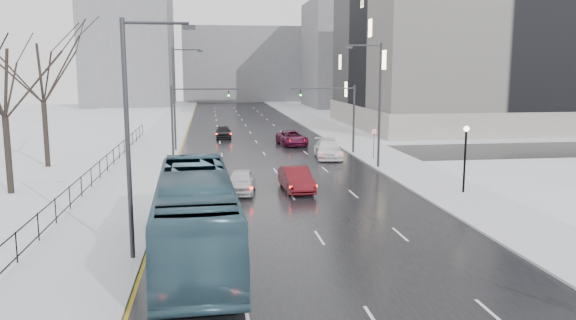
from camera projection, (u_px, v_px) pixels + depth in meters
name	position (u px, v px, depth m)	size (l,w,h in m)	color
road	(255.00, 140.00, 63.89)	(16.00, 150.00, 0.04)	black
cross_road	(265.00, 156.00, 52.16)	(130.00, 10.00, 0.04)	black
sidewalk_left	(161.00, 141.00, 62.43)	(5.00, 150.00, 0.16)	silver
sidewalk_right	(345.00, 137.00, 65.32)	(5.00, 150.00, 0.16)	silver
park_strip	(72.00, 142.00, 61.13)	(14.00, 150.00, 0.12)	white
tree_park_d	(11.00, 195.00, 36.03)	(8.75, 8.75, 12.50)	black
tree_park_e	(48.00, 168.00, 45.75)	(9.45, 9.45, 13.50)	black
iron_fence	(74.00, 192.00, 32.64)	(0.06, 70.00, 1.30)	black
streetlight_r_mid	(377.00, 99.00, 44.56)	(2.95, 0.25, 10.00)	#2D2D33
streetlight_l_near	(133.00, 128.00, 22.77)	(2.95, 0.25, 10.00)	#2D2D33
streetlight_l_far	(176.00, 94.00, 54.04)	(2.95, 0.25, 10.00)	#2D2D33
lamppost_r_mid	(465.00, 149.00, 35.61)	(0.36, 0.36, 4.28)	black
mast_signal_right	(343.00, 111.00, 52.51)	(6.10, 0.33, 6.50)	#2D2D33
mast_signal_left	(184.00, 112.00, 50.49)	(6.10, 0.33, 6.50)	#2D2D33
no_uturn_sign	(374.00, 135.00, 49.15)	(0.60, 0.06, 2.70)	#2D2D33
civic_building	(496.00, 46.00, 78.62)	(41.00, 31.00, 24.80)	gray
bldg_far_right	(364.00, 54.00, 119.72)	(24.00, 20.00, 22.00)	slate
bldg_far_left	(129.00, 41.00, 122.14)	(18.00, 22.00, 28.00)	slate
bldg_far_center	(244.00, 65.00, 141.17)	(30.00, 18.00, 18.00)	slate
bus	(196.00, 216.00, 23.58)	(3.14, 13.41, 3.73)	#375A6B
sedan_center_near	(241.00, 181.00, 36.37)	(1.76, 4.38, 1.49)	silver
sedan_right_near	(296.00, 179.00, 36.91)	(1.66, 4.77, 1.57)	#590F16
sedan_right_cross	(292.00, 138.00, 59.03)	(2.50, 5.43, 1.51)	#530E2C
sedan_right_far	(328.00, 149.00, 50.49)	(2.27, 5.58, 1.62)	white
sedan_center_far	(223.00, 132.00, 64.84)	(1.74, 4.34, 1.48)	black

